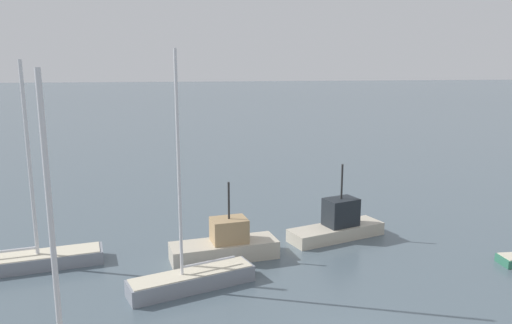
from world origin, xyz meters
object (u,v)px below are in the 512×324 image
object	(u,v)px
sailboat_2	(26,259)
fishing_boat_1	(338,225)
sailboat_1	(192,277)
fishing_boat_2	(225,245)

from	to	relation	value
sailboat_2	fishing_boat_1	xyz separation A→B (m)	(16.02, 1.02, 0.25)
sailboat_1	sailboat_2	distance (m)	8.41
sailboat_2	fishing_boat_1	distance (m)	16.06
sailboat_1	sailboat_2	size ratio (longest dim) A/B	1.04
sailboat_1	fishing_boat_1	bearing A→B (deg)	-167.63
sailboat_1	fishing_boat_1	xyz separation A→B (m)	(8.45, 4.68, 0.23)
fishing_boat_2	sailboat_2	bearing A→B (deg)	169.48
sailboat_1	fishing_boat_1	size ratio (longest dim) A/B	1.75
sailboat_2	fishing_boat_1	world-z (taller)	sailboat_2
sailboat_1	fishing_boat_1	world-z (taller)	sailboat_1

